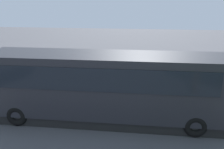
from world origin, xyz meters
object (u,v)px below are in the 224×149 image
object	(u,v)px
spectator_far_right	(72,83)
parked_motorcycle_silver	(178,100)
spectator_far_left	(143,86)
spectator_right	(94,81)
tour_bus	(106,88)
stunt_motorcycle	(108,68)
spectator_centre	(106,83)
spectator_left	(124,84)

from	to	relation	value
spectator_far_right	parked_motorcycle_silver	bearing A→B (deg)	174.03
spectator_far_left	spectator_right	world-z (taller)	spectator_right
spectator_right	spectator_far_right	bearing A→B (deg)	12.55
spectator_far_right	tour_bus	bearing A→B (deg)	135.16
spectator_far_left	spectator_far_right	size ratio (longest dim) A/B	1.01
spectator_right	stunt_motorcycle	size ratio (longest dim) A/B	0.87
tour_bus	spectator_centre	bearing A→B (deg)	-80.47
spectator_left	spectator_far_right	xyz separation A→B (m)	(3.05, 0.07, -0.02)
spectator_right	spectator_far_right	size ratio (longest dim) A/B	1.06
spectator_left	stunt_motorcycle	bearing A→B (deg)	-67.33
spectator_left	spectator_far_right	distance (m)	3.05
tour_bus	spectator_far_left	distance (m)	3.03
spectator_far_left	spectator_left	world-z (taller)	spectator_left
tour_bus	parked_motorcycle_silver	bearing A→B (deg)	-154.15
spectator_far_left	spectator_left	bearing A→B (deg)	-3.35
spectator_left	spectator_centre	xyz separation A→B (m)	(1.06, -0.03, 0.02)
tour_bus	spectator_right	bearing A→B (deg)	-66.14
spectator_right	tour_bus	bearing A→B (deg)	113.86
spectator_right	spectator_far_right	distance (m)	1.26
spectator_far_left	spectator_far_right	bearing A→B (deg)	0.05
spectator_centre	spectator_right	size ratio (longest dim) A/B	0.97
tour_bus	spectator_far_left	xyz separation A→B (m)	(-1.74, -2.39, -0.65)
spectator_far_left	stunt_motorcycle	bearing A→B (deg)	-54.61
tour_bus	spectator_centre	world-z (taller)	tour_bus
spectator_far_right	parked_motorcycle_silver	size ratio (longest dim) A/B	0.81
tour_bus	stunt_motorcycle	xyz separation A→B (m)	(0.86, -6.06, -0.65)
spectator_right	spectator_far_right	xyz separation A→B (m)	(1.23, 0.27, -0.07)
spectator_right	spectator_far_left	bearing A→B (deg)	174.73
spectator_left	stunt_motorcycle	size ratio (longest dim) A/B	0.83
spectator_centre	spectator_far_right	xyz separation A→B (m)	(1.99, 0.09, -0.04)
spectator_far_left	parked_motorcycle_silver	world-z (taller)	spectator_far_left
spectator_far_right	spectator_far_left	bearing A→B (deg)	-179.95
tour_bus	parked_motorcycle_silver	world-z (taller)	tour_bus
stunt_motorcycle	spectator_far_left	bearing A→B (deg)	125.39
spectator_centre	parked_motorcycle_silver	xyz separation A→B (m)	(-4.05, 0.73, -0.54)
tour_bus	spectator_far_right	size ratio (longest dim) A/B	6.84
spectator_far_left	stunt_motorcycle	world-z (taller)	spectator_far_left
spectator_centre	spectator_right	world-z (taller)	spectator_right
spectator_left	spectator_centre	size ratio (longest dim) A/B	0.98
spectator_far_left	spectator_left	distance (m)	1.10
spectator_far_right	spectator_left	bearing A→B (deg)	-178.73
spectator_left	spectator_right	size ratio (longest dim) A/B	0.95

